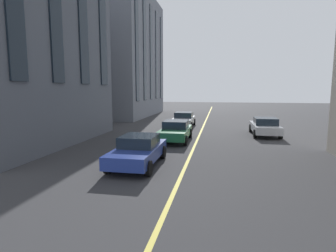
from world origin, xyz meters
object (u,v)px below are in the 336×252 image
car_blue_near (138,150)px  car_silver_oncoming (184,119)px  car_green_trailing (175,131)px  car_silver_parked_b (265,126)px

car_blue_near → car_silver_oncoming: size_ratio=1.00×
car_blue_near → car_green_trailing: size_ratio=1.00×
car_silver_parked_b → car_silver_oncoming: bearing=61.2°
car_blue_near → car_green_trailing: same height
car_green_trailing → car_silver_oncoming: (7.13, 0.37, 0.00)m
car_silver_oncoming → car_silver_parked_b: bearing=-118.8°
car_green_trailing → car_silver_oncoming: size_ratio=1.00×
car_blue_near → car_silver_parked_b: size_ratio=1.00×
car_green_trailing → car_silver_parked_b: bearing=-61.6°
car_silver_oncoming → car_green_trailing: bearing=-177.0°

